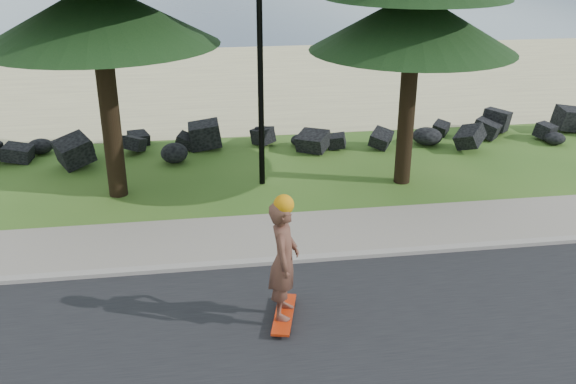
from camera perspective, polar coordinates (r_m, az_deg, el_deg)
name	(u,v)px	position (r m, az deg, el deg)	size (l,w,h in m)	color
ground	(279,241)	(13.23, -0.79, -4.41)	(160.00, 160.00, 0.00)	#315B1C
kerb	(285,260)	(12.42, -0.23, -6.10)	(160.00, 0.20, 0.10)	#9D958D
sidewalk	(278,235)	(13.39, -0.90, -3.87)	(160.00, 2.00, 0.08)	gray
beach_sand	(232,80)	(26.88, -4.97, 9.85)	(160.00, 15.00, 0.01)	tan
seawall_boulders	(253,152)	(18.35, -3.12, 3.59)	(60.00, 2.40, 1.10)	black
lamp_post	(259,14)	(15.05, -2.56, 15.52)	(0.25, 0.14, 8.14)	black
skateboarder	(284,260)	(10.22, -0.37, -6.10)	(0.64, 1.23, 2.23)	red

